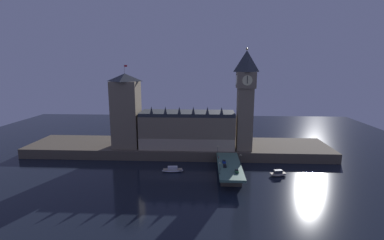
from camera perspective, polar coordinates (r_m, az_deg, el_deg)
name	(u,v)px	position (r m, az deg, el deg)	size (l,w,h in m)	color
ground_plane	(172,171)	(174.12, -4.15, -10.46)	(400.00, 400.00, 0.00)	black
embankment	(178,148)	(209.69, -2.85, -5.72)	(220.00, 42.00, 6.76)	brown
parliament_hall	(187,129)	(198.16, -0.95, -1.92)	(65.89, 23.19, 30.35)	#7F7056
clock_tower	(245,97)	(190.38, 10.89, 4.60)	(12.65, 12.76, 68.71)	#7F7056
victoria_tower	(126,110)	(201.83, -13.35, 1.91)	(18.28, 18.28, 57.93)	#7F7056
bridge	(229,168)	(167.16, 7.67, -9.80)	(13.55, 46.00, 6.86)	#4C7560
car_northbound_lead	(224,162)	(168.76, 6.60, -8.46)	(2.05, 4.30, 1.54)	navy
car_northbound_trail	(225,166)	(162.41, 6.74, -9.27)	(1.90, 4.12, 1.45)	black
car_southbound_lead	(237,171)	(155.22, 9.17, -10.29)	(1.94, 4.02, 1.57)	#235633
pedestrian_near_rail	(220,169)	(156.37, 5.78, -9.96)	(0.38, 0.38, 1.77)	black
pedestrian_far_rail	(219,157)	(174.88, 5.48, -7.67)	(0.38, 0.38, 1.77)	black
street_lamp_near	(220,167)	(150.73, 5.74, -9.50)	(1.34, 0.60, 6.52)	#2D3333
street_lamp_mid	(241,158)	(165.69, 9.94, -7.73)	(1.34, 0.60, 6.42)	#2D3333
street_lamp_far	(218,150)	(178.47, 5.30, -6.08)	(1.34, 0.60, 7.20)	#2D3333
boat_upstream	(173,170)	(172.81, -3.99, -10.17)	(13.54, 5.60, 3.51)	white
boat_downstream	(278,174)	(173.74, 17.22, -10.51)	(10.99, 5.97, 3.72)	#B2A893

